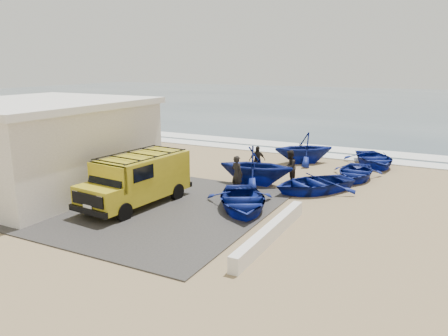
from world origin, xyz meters
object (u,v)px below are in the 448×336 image
at_px(boat_far_left, 304,148).
at_px(fisherman_middle, 290,167).
at_px(van, 138,178).
at_px(boat_mid_left, 256,166).
at_px(parapet, 271,232).
at_px(boat_near_right, 313,183).
at_px(fisherman_back, 257,160).
at_px(building, 40,145).
at_px(boat_far_right, 374,159).
at_px(fisherman_front, 237,174).
at_px(boat_near_left, 242,200).
at_px(boat_mid_right, 355,172).

distance_m(boat_far_left, fisherman_middle, 4.98).
distance_m(van, boat_mid_left, 6.26).
height_order(parapet, boat_near_right, boat_near_right).
relative_size(fisherman_middle, fisherman_back, 1.07).
height_order(building, parapet, building).
bearing_deg(boat_far_right, fisherman_front, -145.58).
distance_m(fisherman_front, fisherman_back, 3.67).
relative_size(building, boat_near_left, 2.28).
xyz_separation_m(boat_near_right, fisherman_front, (-3.21, -1.73, 0.47)).
height_order(building, fisherman_middle, building).
bearing_deg(boat_far_right, building, -164.48).
distance_m(boat_near_left, fisherman_back, 6.18).
bearing_deg(fisherman_back, parapet, -106.77).
distance_m(building, van, 6.03).
bearing_deg(boat_mid_right, boat_far_right, 81.13).
distance_m(boat_mid_left, fisherman_middle, 1.77).
bearing_deg(boat_far_right, boat_mid_left, -149.67).
distance_m(boat_near_left, boat_mid_right, 8.04).
relative_size(boat_mid_right, boat_far_left, 1.02).
bearing_deg(boat_mid_right, boat_far_left, 142.31).
distance_m(van, boat_near_right, 8.25).
xyz_separation_m(building, boat_far_right, (13.82, 12.53, -1.74)).
bearing_deg(boat_far_left, fisherman_back, -55.31).
xyz_separation_m(boat_far_left, fisherman_middle, (0.79, -4.91, -0.09)).
bearing_deg(boat_far_right, boat_near_left, -134.47).
distance_m(building, fisherman_front, 9.73).
bearing_deg(boat_near_left, fisherman_front, 90.99).
bearing_deg(boat_far_right, fisherman_middle, -144.29).
xyz_separation_m(parapet, boat_mid_left, (-3.33, 6.36, 0.71)).
distance_m(boat_near_right, boat_far_right, 7.33).
distance_m(boat_near_left, fisherman_middle, 5.00).
xyz_separation_m(van, fisherman_back, (2.46, 7.32, -0.40)).
distance_m(parapet, boat_mid_right, 9.84).
relative_size(parapet, boat_far_left, 1.66).
bearing_deg(fisherman_back, van, -151.57).
height_order(parapet, boat_mid_left, boat_mid_left).
bearing_deg(boat_far_right, fisherman_back, -162.69).
relative_size(boat_near_right, boat_mid_right, 1.12).
bearing_deg(parapet, building, 175.42).
relative_size(boat_mid_right, fisherman_middle, 2.14).
height_order(fisherman_front, fisherman_back, fisherman_front).
xyz_separation_m(building, fisherman_middle, (10.60, 6.38, -1.30)).
relative_size(boat_near_left, fisherman_middle, 2.40).
height_order(boat_near_right, fisherman_front, fisherman_front).
height_order(parapet, boat_near_left, boat_near_left).
bearing_deg(boat_far_left, parapet, -23.60).
bearing_deg(boat_far_left, boat_far_right, 71.16).
height_order(boat_far_right, fisherman_back, fisherman_back).
bearing_deg(fisherman_back, boat_far_left, 27.62).
distance_m(van, boat_far_right, 14.82).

